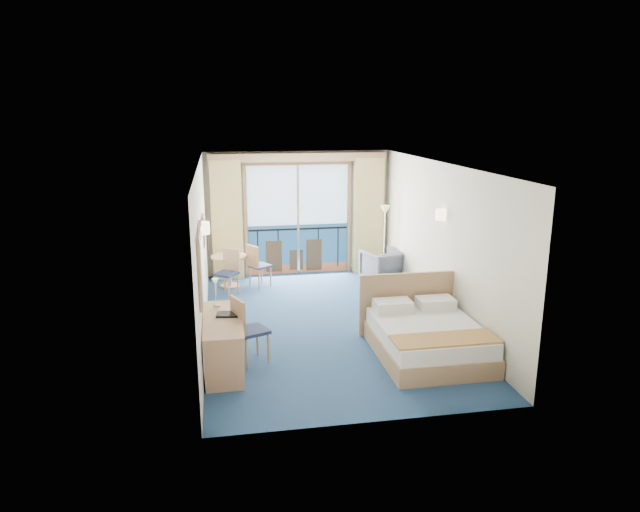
{
  "coord_description": "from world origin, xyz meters",
  "views": [
    {
      "loc": [
        -1.7,
        -9.02,
        3.52
      ],
      "look_at": [
        -0.05,
        0.2,
        1.14
      ],
      "focal_mm": 32.0,
      "sensor_mm": 36.0,
      "label": 1
    }
  ],
  "objects_px": {
    "floor_lamp": "(385,224)",
    "table_chair_a": "(257,263)",
    "nightstand": "(429,306)",
    "desk": "(224,352)",
    "round_table": "(229,263)",
    "table_chair_b": "(229,269)",
    "armchair": "(383,266)",
    "bed": "(426,337)",
    "desk_chair": "(246,326)"
  },
  "relations": [
    {
      "from": "armchair",
      "to": "desk_chair",
      "type": "xyz_separation_m",
      "value": [
        -3.04,
        -3.48,
        0.2
      ]
    },
    {
      "from": "desk_chair",
      "to": "table_chair_b",
      "type": "height_order",
      "value": "desk_chair"
    },
    {
      "from": "desk",
      "to": "round_table",
      "type": "xyz_separation_m",
      "value": [
        0.17,
        4.29,
        0.09
      ]
    },
    {
      "from": "armchair",
      "to": "table_chair_b",
      "type": "relative_size",
      "value": 0.88
    },
    {
      "from": "nightstand",
      "to": "desk",
      "type": "xyz_separation_m",
      "value": [
        -3.47,
        -1.56,
        0.1
      ]
    },
    {
      "from": "armchair",
      "to": "floor_lamp",
      "type": "distance_m",
      "value": 0.91
    },
    {
      "from": "bed",
      "to": "table_chair_b",
      "type": "distance_m",
      "value": 4.48
    },
    {
      "from": "nightstand",
      "to": "table_chair_a",
      "type": "distance_m",
      "value": 3.81
    },
    {
      "from": "floor_lamp",
      "to": "table_chair_a",
      "type": "bearing_deg",
      "value": -178.85
    },
    {
      "from": "floor_lamp",
      "to": "round_table",
      "type": "xyz_separation_m",
      "value": [
        -3.29,
        0.04,
        -0.72
      ]
    },
    {
      "from": "armchair",
      "to": "round_table",
      "type": "distance_m",
      "value": 3.21
    },
    {
      "from": "armchair",
      "to": "round_table",
      "type": "bearing_deg",
      "value": -22.59
    },
    {
      "from": "floor_lamp",
      "to": "desk_chair",
      "type": "relative_size",
      "value": 1.62
    },
    {
      "from": "table_chair_a",
      "to": "desk_chair",
      "type": "bearing_deg",
      "value": 140.14
    },
    {
      "from": "table_chair_b",
      "to": "table_chair_a",
      "type": "bearing_deg",
      "value": 71.57
    },
    {
      "from": "round_table",
      "to": "table_chair_b",
      "type": "bearing_deg",
      "value": -92.36
    },
    {
      "from": "bed",
      "to": "desk",
      "type": "height_order",
      "value": "bed"
    },
    {
      "from": "round_table",
      "to": "floor_lamp",
      "type": "bearing_deg",
      "value": -0.71
    },
    {
      "from": "floor_lamp",
      "to": "desk",
      "type": "bearing_deg",
      "value": -129.11
    },
    {
      "from": "armchair",
      "to": "desk",
      "type": "height_order",
      "value": "desk"
    },
    {
      "from": "nightstand",
      "to": "armchair",
      "type": "distance_m",
      "value": 2.42
    },
    {
      "from": "floor_lamp",
      "to": "table_chair_b",
      "type": "xyz_separation_m",
      "value": [
        -3.31,
        -0.46,
        -0.71
      ]
    },
    {
      "from": "nightstand",
      "to": "desk",
      "type": "height_order",
      "value": "desk"
    },
    {
      "from": "table_chair_b",
      "to": "round_table",
      "type": "bearing_deg",
      "value": 124.61
    },
    {
      "from": "nightstand",
      "to": "table_chair_b",
      "type": "height_order",
      "value": "table_chair_b"
    },
    {
      "from": "desk_chair",
      "to": "floor_lamp",
      "type": "bearing_deg",
      "value": -62.46
    },
    {
      "from": "round_table",
      "to": "table_chair_b",
      "type": "height_order",
      "value": "table_chair_b"
    },
    {
      "from": "nightstand",
      "to": "floor_lamp",
      "type": "xyz_separation_m",
      "value": [
        -0.01,
        2.7,
        0.91
      ]
    },
    {
      "from": "desk_chair",
      "to": "nightstand",
      "type": "bearing_deg",
      "value": -93.98
    },
    {
      "from": "bed",
      "to": "floor_lamp",
      "type": "xyz_separation_m",
      "value": [
        0.49,
        3.93,
        0.93
      ]
    },
    {
      "from": "nightstand",
      "to": "table_chair_b",
      "type": "distance_m",
      "value": 4.01
    },
    {
      "from": "bed",
      "to": "round_table",
      "type": "xyz_separation_m",
      "value": [
        -2.79,
        3.97,
        0.21
      ]
    },
    {
      "from": "nightstand",
      "to": "desk",
      "type": "distance_m",
      "value": 3.8
    },
    {
      "from": "bed",
      "to": "table_chair_a",
      "type": "height_order",
      "value": "bed"
    },
    {
      "from": "floor_lamp",
      "to": "round_table",
      "type": "distance_m",
      "value": 3.36
    },
    {
      "from": "armchair",
      "to": "desk",
      "type": "bearing_deg",
      "value": 32.83
    },
    {
      "from": "bed",
      "to": "round_table",
      "type": "relative_size",
      "value": 2.63
    },
    {
      "from": "nightstand",
      "to": "table_chair_a",
      "type": "height_order",
      "value": "table_chair_a"
    },
    {
      "from": "bed",
      "to": "round_table",
      "type": "distance_m",
      "value": 4.86
    },
    {
      "from": "nightstand",
      "to": "table_chair_b",
      "type": "relative_size",
      "value": 0.68
    },
    {
      "from": "armchair",
      "to": "round_table",
      "type": "relative_size",
      "value": 1.08
    },
    {
      "from": "round_table",
      "to": "bed",
      "type": "bearing_deg",
      "value": -54.91
    },
    {
      "from": "bed",
      "to": "armchair",
      "type": "xyz_separation_m",
      "value": [
        0.4,
        3.66,
        0.07
      ]
    },
    {
      "from": "desk_chair",
      "to": "table_chair_a",
      "type": "bearing_deg",
      "value": -29.0
    },
    {
      "from": "nightstand",
      "to": "table_chair_a",
      "type": "bearing_deg",
      "value": 135.98
    },
    {
      "from": "table_chair_b",
      "to": "floor_lamp",
      "type": "bearing_deg",
      "value": 44.85
    },
    {
      "from": "nightstand",
      "to": "armchair",
      "type": "xyz_separation_m",
      "value": [
        -0.1,
        2.42,
        0.05
      ]
    },
    {
      "from": "desk",
      "to": "table_chair_b",
      "type": "distance_m",
      "value": 3.8
    },
    {
      "from": "nightstand",
      "to": "table_chair_b",
      "type": "bearing_deg",
      "value": 146.0
    },
    {
      "from": "table_chair_a",
      "to": "round_table",
      "type": "bearing_deg",
      "value": 46.91
    }
  ]
}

